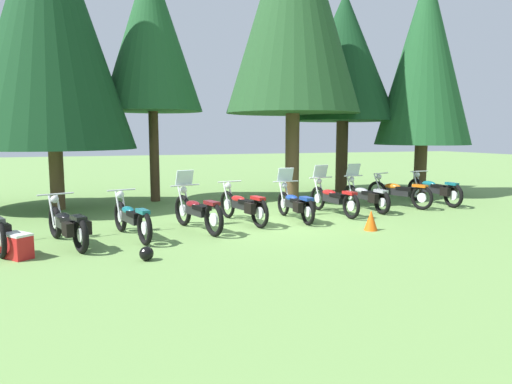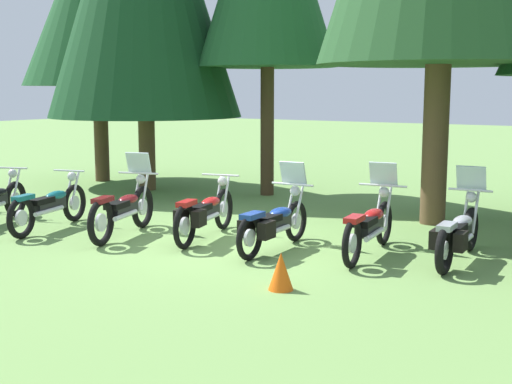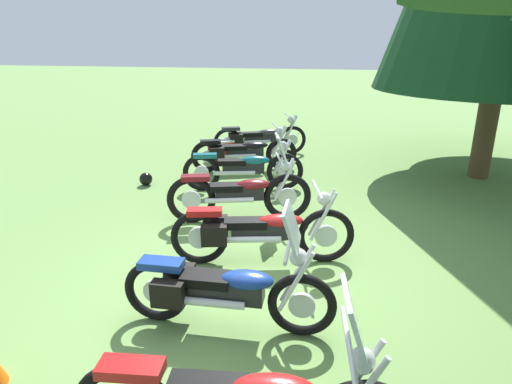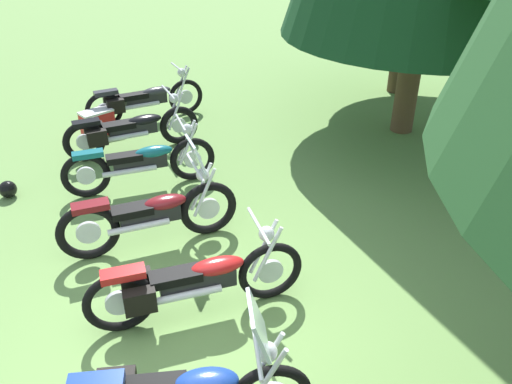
# 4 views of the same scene
# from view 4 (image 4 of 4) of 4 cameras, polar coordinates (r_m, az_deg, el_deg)

# --- Properties ---
(ground_plane) EXTENTS (80.00, 80.00, 0.00)m
(ground_plane) POSITION_cam_4_polar(r_m,az_deg,el_deg) (5.40, -7.02, -17.88)
(ground_plane) COLOR #6B934C
(motorcycle_0) EXTENTS (1.04, 2.22, 1.01)m
(motorcycle_0) POSITION_cam_4_polar(r_m,az_deg,el_deg) (10.47, -12.34, 9.91)
(motorcycle_0) COLOR black
(motorcycle_0) RESTS_ON ground_plane
(motorcycle_1) EXTENTS (1.09, 2.25, 1.00)m
(motorcycle_1) POSITION_cam_4_polar(r_m,az_deg,el_deg) (9.20, -13.74, 6.72)
(motorcycle_1) COLOR black
(motorcycle_1) RESTS_ON ground_plane
(motorcycle_2) EXTENTS (0.83, 2.27, 1.01)m
(motorcycle_2) POSITION_cam_4_polar(r_m,az_deg,el_deg) (8.00, -12.54, 3.22)
(motorcycle_2) COLOR black
(motorcycle_2) RESTS_ON ground_plane
(motorcycle_3) EXTENTS (0.92, 2.24, 1.39)m
(motorcycle_3) POSITION_cam_4_polar(r_m,az_deg,el_deg) (6.64, -11.41, -2.35)
(motorcycle_3) COLOR black
(motorcycle_3) RESTS_ON ground_plane
(motorcycle_4) EXTENTS (0.90, 2.33, 1.02)m
(motorcycle_4) POSITION_cam_4_polar(r_m,az_deg,el_deg) (5.54, -6.99, -9.72)
(motorcycle_4) COLOR black
(motorcycle_4) RESTS_ON ground_plane
(picnic_cooler) EXTENTS (0.62, 0.66, 0.47)m
(picnic_cooler) POSITION_cam_4_polar(r_m,az_deg,el_deg) (10.17, -17.09, 7.34)
(picnic_cooler) COLOR red
(picnic_cooler) RESTS_ON ground_plane
(dropped_helmet) EXTENTS (0.26, 0.26, 0.26)m
(dropped_helmet) POSITION_cam_4_polar(r_m,az_deg,el_deg) (8.57, -25.70, 0.28)
(dropped_helmet) COLOR black
(dropped_helmet) RESTS_ON ground_plane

